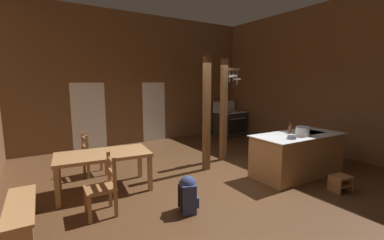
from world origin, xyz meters
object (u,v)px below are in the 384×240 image
(kitchen_island, at_px, (297,154))
(bench_along_left_wall, at_px, (21,213))
(stockpot_on_counter, at_px, (302,131))
(stove_range, at_px, (230,123))
(step_stool, at_px, (341,182))
(ladderback_chair_near_window, at_px, (92,155))
(dining_table, at_px, (103,158))
(backpack, at_px, (188,193))
(ladderback_chair_by_post, at_px, (103,187))
(mixing_bowl_on_counter, at_px, (292,137))
(bottle_tall_on_counter, at_px, (290,129))

(kitchen_island, relative_size, bench_along_left_wall, 1.58)
(kitchen_island, bearing_deg, stockpot_on_counter, -122.57)
(kitchen_island, bearing_deg, stove_range, 69.15)
(step_stool, bearing_deg, bench_along_left_wall, 163.05)
(ladderback_chair_near_window, xyz_separation_m, bench_along_left_wall, (-1.30, -1.87, -0.15))
(dining_table, bearing_deg, backpack, -58.99)
(kitchen_island, relative_size, ladderback_chair_by_post, 2.30)
(ladderback_chair_near_window, relative_size, stockpot_on_counter, 2.67)
(step_stool, distance_m, ladderback_chair_by_post, 4.33)
(bench_along_left_wall, height_order, mixing_bowl_on_counter, mixing_bowl_on_counter)
(ladderback_chair_by_post, bearing_deg, mixing_bowl_on_counter, -11.65)
(kitchen_island, height_order, stockpot_on_counter, stockpot_on_counter)
(dining_table, bearing_deg, bench_along_left_wall, -146.28)
(ladderback_chair_by_post, height_order, backpack, ladderback_chair_by_post)
(dining_table, bearing_deg, kitchen_island, -20.27)
(stove_range, xyz_separation_m, stockpot_on_counter, (-1.67, -4.27, 0.55))
(mixing_bowl_on_counter, bearing_deg, stove_range, 64.16)
(ladderback_chair_near_window, bearing_deg, backpack, -69.38)
(mixing_bowl_on_counter, bearing_deg, bottle_tall_on_counter, 40.36)
(stove_range, xyz_separation_m, mixing_bowl_on_counter, (-2.10, -4.33, 0.48))
(ladderback_chair_near_window, relative_size, ladderback_chair_by_post, 1.00)
(backpack, xyz_separation_m, stockpot_on_counter, (2.85, -0.03, 0.72))
(mixing_bowl_on_counter, distance_m, bottle_tall_on_counter, 0.58)
(stockpot_on_counter, relative_size, mixing_bowl_on_counter, 2.01)
(bench_along_left_wall, bearing_deg, ladderback_chair_by_post, -1.80)
(bottle_tall_on_counter, bearing_deg, kitchen_island, -59.99)
(ladderback_chair_near_window, xyz_separation_m, backpack, (0.96, -2.55, -0.14))
(stove_range, relative_size, backpack, 2.21)
(bench_along_left_wall, bearing_deg, bottle_tall_on_counter, -4.43)
(kitchen_island, relative_size, backpack, 3.67)
(ladderback_chair_by_post, height_order, stockpot_on_counter, stockpot_on_counter)
(stockpot_on_counter, distance_m, mixing_bowl_on_counter, 0.44)
(bench_along_left_wall, bearing_deg, dining_table, 33.72)
(step_stool, relative_size, backpack, 0.68)
(stockpot_on_counter, bearing_deg, ladderback_chair_near_window, 145.86)
(kitchen_island, bearing_deg, bottle_tall_on_counter, 120.01)
(ladderback_chair_near_window, bearing_deg, mixing_bowl_on_counter, -38.07)
(dining_table, bearing_deg, step_stool, -32.68)
(ladderback_chair_by_post, xyz_separation_m, stockpot_on_counter, (4.01, -0.68, 0.58))
(mixing_bowl_on_counter, bearing_deg, step_stool, -59.62)
(ladderback_chair_by_post, bearing_deg, dining_table, 76.17)
(step_stool, relative_size, dining_table, 0.22)
(kitchen_island, distance_m, stove_range, 4.40)
(ladderback_chair_by_post, height_order, bench_along_left_wall, ladderback_chair_by_post)
(step_stool, distance_m, backpack, 3.02)
(step_stool, distance_m, stockpot_on_counter, 1.21)
(bench_along_left_wall, bearing_deg, stove_range, 27.71)
(kitchen_island, bearing_deg, step_stool, -93.73)
(ladderback_chair_near_window, relative_size, mixing_bowl_on_counter, 5.37)
(backpack, relative_size, stockpot_on_counter, 1.68)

